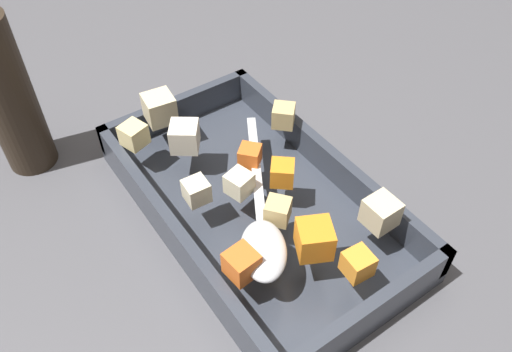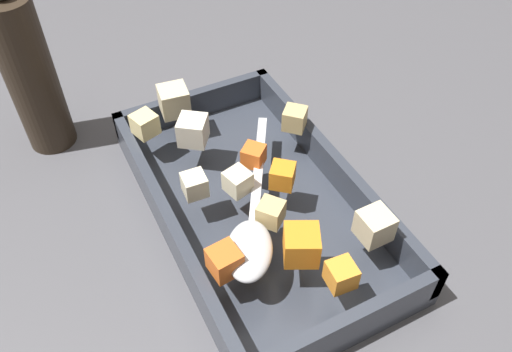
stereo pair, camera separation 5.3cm
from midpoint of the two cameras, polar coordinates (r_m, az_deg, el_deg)
The scene contains 17 objects.
ground_plane at distance 0.61m, azimuth 2.72°, elevation -2.90°, with size 4.00×4.00×0.00m, color #4C4C51.
baking_dish at distance 0.59m, azimuth 2.57°, elevation -3.33°, with size 0.37×0.21×0.05m.
carrot_chunk_near_spoon at distance 0.48m, azimuth 12.84°, elevation -10.50°, with size 0.02×0.02×0.02m, color orange.
carrot_chunk_near_left at distance 0.49m, azimuth 8.10°, elevation -7.64°, with size 0.03×0.03×0.03m, color orange.
carrot_chunk_rim_edge at distance 0.57m, azimuth 2.27°, elevation 2.09°, with size 0.02×0.02×0.02m, color orange.
carrot_chunk_center at distance 0.48m, azimuth -0.27°, elevation -9.49°, with size 0.03×0.03×0.03m, color orange.
carrot_chunk_heap_side at distance 0.55m, azimuth 5.66°, elevation -0.09°, with size 0.02×0.02×0.02m, color orange.
potato_chunk_front_center at distance 0.54m, azimuth -3.93°, elevation -1.19°, with size 0.02×0.02×0.02m, color beige.
potato_chunk_mid_left at distance 0.52m, azimuth 4.56°, elevation -4.19°, with size 0.02×0.02×0.02m, color tan.
potato_chunk_mid_right at distance 0.64m, azimuth -6.64°, elevation 8.10°, with size 0.03×0.03×0.03m, color beige.
potato_chunk_far_right at distance 0.54m, azimuth 0.76°, elevation -0.75°, with size 0.02×0.02×0.02m, color beige.
potato_chunk_corner_nw at distance 0.52m, azimuth 15.72°, elevation -5.42°, with size 0.03×0.03×0.03m, color beige.
potato_chunk_under_handle at distance 0.62m, azimuth 6.70°, elevation 6.16°, with size 0.03×0.03×0.03m, color tan.
potato_chunk_heap_top at distance 0.62m, azimuth -9.69°, elevation 5.50°, with size 0.03×0.03×0.03m, color #E0CC89.
parsnip_chunk_back_center at distance 0.60m, azimuth -4.42°, elevation 4.89°, with size 0.03×0.03×0.03m, color silver.
serving_spoon at distance 0.50m, azimuth 2.42°, elevation -7.07°, with size 0.22×0.14×0.02m.
pepper_mill at distance 0.67m, azimuth -21.38°, elevation 10.07°, with size 0.06×0.06×0.22m.
Camera 2 is at (0.36, -0.19, 0.46)m, focal length 36.56 mm.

